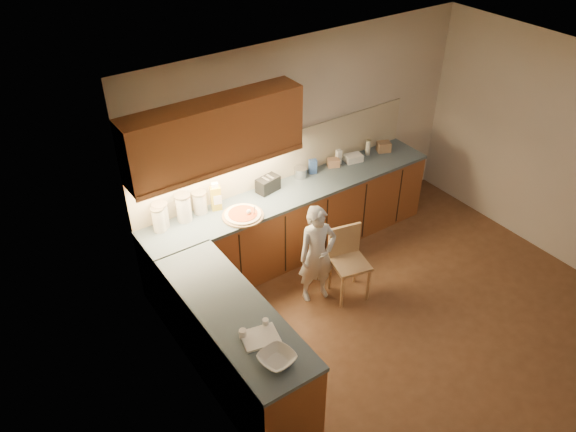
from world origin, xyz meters
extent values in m
plane|color=#57341D|center=(0.00, 0.00, 0.00)|extent=(4.50, 4.50, 0.00)
cube|color=beige|center=(0.00, 2.00, 1.30)|extent=(4.50, 0.04, 2.60)
cube|color=beige|center=(-2.25, 0.00, 1.30)|extent=(0.04, 4.00, 2.60)
cube|color=beige|center=(2.25, 0.00, 1.30)|extent=(0.04, 4.00, 2.60)
cube|color=white|center=(0.00, 0.00, 2.60)|extent=(4.50, 4.00, 0.04)
cube|color=brown|center=(-0.38, 1.70, 0.44)|extent=(3.75, 0.60, 0.88)
cube|color=brown|center=(-1.95, 0.40, 0.44)|extent=(0.60, 2.00, 0.88)
cube|color=#435560|center=(-0.37, 1.70, 0.90)|extent=(3.77, 0.62, 0.04)
cube|color=#435560|center=(-1.95, 0.40, 0.90)|extent=(0.62, 2.02, 0.04)
cube|color=black|center=(-1.90, 1.40, 0.44)|extent=(0.02, 0.01, 0.80)
cube|color=black|center=(-1.30, 1.40, 0.44)|extent=(0.02, 0.01, 0.80)
cube|color=black|center=(-0.70, 1.40, 0.44)|extent=(0.02, 0.01, 0.80)
cube|color=black|center=(-0.10, 1.40, 0.44)|extent=(0.02, 0.01, 0.80)
cube|color=black|center=(0.50, 1.40, 0.44)|extent=(0.02, 0.01, 0.80)
cube|color=black|center=(1.10, 1.40, 0.44)|extent=(0.02, 0.01, 0.80)
cube|color=beige|center=(-0.38, 1.99, 1.21)|extent=(3.75, 0.02, 0.58)
cube|color=brown|center=(-1.27, 1.82, 1.85)|extent=(1.95, 0.35, 0.70)
cube|color=brown|center=(-1.27, 1.65, 1.50)|extent=(1.95, 0.02, 0.06)
cylinder|color=tan|center=(-1.15, 1.57, 0.93)|extent=(0.46, 0.46, 0.02)
cylinder|color=#F6E4C1|center=(-1.15, 1.57, 0.95)|extent=(0.40, 0.40, 0.02)
cylinder|color=#CB441B|center=(-1.15, 1.57, 0.96)|extent=(0.32, 0.32, 0.01)
sphere|color=white|center=(-1.09, 1.53, 0.98)|extent=(0.06, 0.06, 0.06)
cylinder|color=white|center=(-1.05, 1.47, 1.01)|extent=(0.05, 0.10, 0.18)
imported|color=silver|center=(-0.63, 0.89, 0.60)|extent=(0.49, 0.37, 1.19)
cylinder|color=tan|center=(-0.50, 0.58, 0.21)|extent=(0.03, 0.03, 0.43)
cylinder|color=tan|center=(-0.19, 0.51, 0.21)|extent=(0.03, 0.03, 0.43)
cylinder|color=tan|center=(-0.43, 0.90, 0.21)|extent=(0.03, 0.03, 0.43)
cylinder|color=tan|center=(-0.11, 0.82, 0.21)|extent=(0.03, 0.03, 0.43)
cube|color=tan|center=(-0.31, 0.70, 0.45)|extent=(0.46, 0.46, 0.04)
cube|color=tan|center=(-0.27, 0.87, 0.66)|extent=(0.38, 0.12, 0.38)
imported|color=silver|center=(-1.95, -0.32, 0.95)|extent=(0.33, 0.33, 0.07)
cylinder|color=white|center=(-1.99, 1.84, 1.05)|extent=(0.13, 0.13, 0.27)
cylinder|color=gray|center=(-1.99, 1.84, 1.20)|extent=(0.14, 0.14, 0.02)
cylinder|color=silver|center=(-1.95, 1.89, 1.06)|extent=(0.16, 0.16, 0.27)
cylinder|color=tan|center=(-1.95, 1.89, 1.20)|extent=(0.17, 0.17, 0.02)
cylinder|color=silver|center=(-1.70, 1.86, 1.07)|extent=(0.16, 0.16, 0.30)
cylinder|color=gray|center=(-1.70, 1.86, 1.23)|extent=(0.17, 0.17, 0.02)
cylinder|color=silver|center=(-1.49, 1.90, 1.04)|extent=(0.15, 0.15, 0.24)
cylinder|color=tan|center=(-1.49, 1.90, 1.17)|extent=(0.16, 0.16, 0.02)
cube|color=gold|center=(-1.31, 1.85, 1.06)|extent=(0.13, 0.11, 0.29)
cube|color=white|center=(-1.31, 1.85, 1.23)|extent=(0.08, 0.07, 0.05)
cube|color=black|center=(-0.64, 1.85, 1.01)|extent=(0.30, 0.20, 0.17)
cube|color=#A3A3A7|center=(-0.67, 1.84, 1.10)|extent=(0.05, 0.12, 0.00)
cube|color=#A3A3A7|center=(-0.60, 1.86, 1.10)|extent=(0.05, 0.12, 0.00)
cylinder|color=#BABBC0|center=(-0.15, 1.89, 0.98)|extent=(0.15, 0.15, 0.12)
cylinder|color=#BABBC0|center=(-0.15, 1.89, 1.04)|extent=(0.16, 0.16, 0.01)
cube|color=#35569F|center=(0.03, 1.88, 1.01)|extent=(0.11, 0.09, 0.18)
cube|color=tan|center=(0.34, 1.86, 0.97)|extent=(0.18, 0.16, 0.10)
cube|color=silver|center=(0.44, 1.89, 1.01)|extent=(0.07, 0.07, 0.19)
cube|color=silver|center=(0.63, 1.83, 0.96)|extent=(0.24, 0.19, 0.09)
cylinder|color=silver|center=(0.90, 1.86, 1.02)|extent=(0.06, 0.06, 0.20)
cylinder|color=tan|center=(0.90, 1.86, 1.12)|extent=(0.07, 0.07, 0.01)
cube|color=#977251|center=(1.13, 1.81, 0.98)|extent=(0.20, 0.18, 0.13)
cube|color=white|center=(-1.93, -0.04, 0.93)|extent=(0.35, 0.30, 0.02)
cylinder|color=white|center=(-2.04, 0.05, 0.96)|extent=(0.08, 0.08, 0.08)
cylinder|color=white|center=(-1.81, 0.06, 0.96)|extent=(0.06, 0.06, 0.07)
camera|label=1|loc=(-3.57, -2.84, 4.45)|focal=35.00mm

